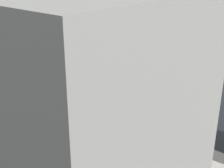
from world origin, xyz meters
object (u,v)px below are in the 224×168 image
object	(u,v)px
sign_post	(42,71)
moving_hatchback	(149,76)
pedestrian	(63,84)
fire_hydrant	(76,95)

from	to	relation	value
sign_post	moving_hatchback	bearing A→B (deg)	-129.02
moving_hatchback	pedestrian	world-z (taller)	moving_hatchback
fire_hydrant	pedestrian	size ratio (longest dim) A/B	0.66
pedestrian	sign_post	bearing A→B (deg)	81.71
moving_hatchback	pedestrian	xyz separation A→B (m)	(2.96, 2.80, -0.34)
moving_hatchback	sign_post	size ratio (longest dim) A/B	1.77
moving_hatchback	fire_hydrant	size ratio (longest dim) A/B	5.30
moving_hatchback	pedestrian	distance (m)	4.09
pedestrian	moving_hatchback	bearing A→B (deg)	-136.54
fire_hydrant	pedestrian	world-z (taller)	pedestrian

